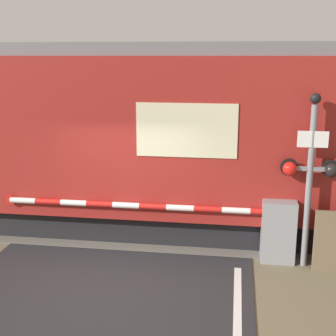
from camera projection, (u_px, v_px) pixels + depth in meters
ground_plane at (106, 288)px, 7.55m from camera, size 80.00×80.00×0.00m
track_bed at (143, 221)px, 10.47m from camera, size 36.00×3.20×0.13m
train at (194, 136)px, 9.84m from camera, size 18.13×3.00×3.88m
crossing_barrier at (254, 226)px, 8.48m from camera, size 5.50×0.44×1.15m
signal_post at (310, 171)px, 7.95m from camera, size 0.99×0.26×3.06m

